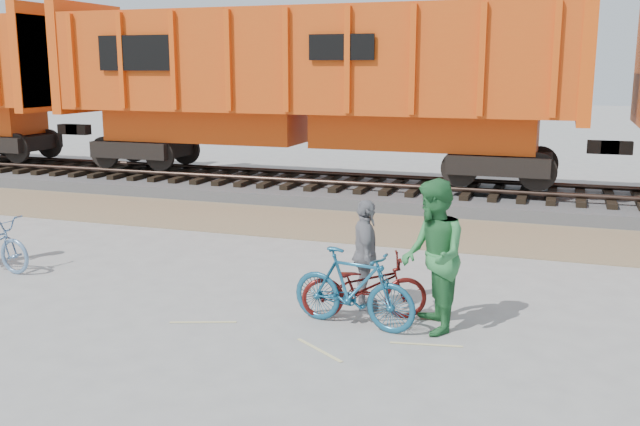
# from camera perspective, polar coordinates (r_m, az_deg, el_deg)

# --- Properties ---
(ground) EXTENTS (120.00, 120.00, 0.00)m
(ground) POSITION_cam_1_polar(r_m,az_deg,el_deg) (10.14, -2.14, -7.90)
(ground) COLOR #9E9E99
(ground) RESTS_ON ground
(gravel_strip) EXTENTS (120.00, 3.00, 0.02)m
(gravel_strip) POSITION_cam_1_polar(r_m,az_deg,el_deg) (15.20, 5.35, -1.27)
(gravel_strip) COLOR #997F5F
(gravel_strip) RESTS_ON ground
(ballast_bed) EXTENTS (120.00, 4.00, 0.30)m
(ballast_bed) POSITION_cam_1_polar(r_m,az_deg,el_deg) (18.53, 7.94, 1.44)
(ballast_bed) COLOR slate
(ballast_bed) RESTS_ON ground
(track) EXTENTS (120.00, 2.60, 0.24)m
(track) POSITION_cam_1_polar(r_m,az_deg,el_deg) (18.47, 7.97, 2.43)
(track) COLOR black
(track) RESTS_ON ballast_bed
(hopper_car_center) EXTENTS (14.00, 3.13, 4.65)m
(hopper_car_center) POSITION_cam_1_polar(r_m,az_deg,el_deg) (19.06, -0.96, 10.47)
(hopper_car_center) COLOR black
(hopper_car_center) RESTS_ON track
(bicycle_teal) EXTENTS (1.82, 0.78, 1.06)m
(bicycle_teal) POSITION_cam_1_polar(r_m,az_deg,el_deg) (9.43, 2.69, -6.04)
(bicycle_teal) COLOR #195676
(bicycle_teal) RESTS_ON ground
(bicycle_maroon) EXTENTS (1.81, 1.14, 0.90)m
(bicycle_maroon) POSITION_cam_1_polar(r_m,az_deg,el_deg) (9.78, 3.57, -5.90)
(bicycle_maroon) COLOR #53100E
(bicycle_maroon) RESTS_ON ground
(person_man) EXTENTS (1.06, 1.18, 2.00)m
(person_man) POSITION_cam_1_polar(r_m,az_deg,el_deg) (9.27, 9.02, -3.45)
(person_man) COLOR #2E7A3E
(person_man) RESTS_ON ground
(person_woman) EXTENTS (0.68, 1.00, 1.58)m
(person_woman) POSITION_cam_1_polar(r_m,az_deg,el_deg) (10.08, 3.65, -3.35)
(person_woman) COLOR gray
(person_woman) RESTS_ON ground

